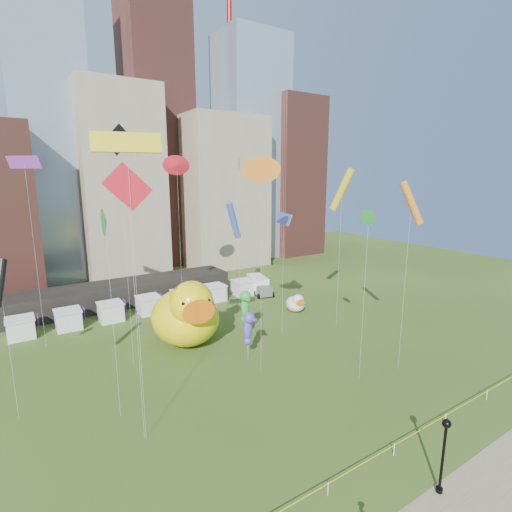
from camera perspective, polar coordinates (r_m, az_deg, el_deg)
ground at (r=26.92m, az=10.56°, el=-31.50°), size 160.00×160.00×0.00m
skyline at (r=76.68m, az=-21.42°, el=13.27°), size 101.00×23.00×68.00m
crane_right at (r=94.26m, az=-3.39°, el=29.37°), size 23.00×1.00×76.00m
pavilion at (r=59.13m, az=-22.04°, el=-5.60°), size 38.00×6.00×3.20m
vendor_tents at (r=54.82m, az=-15.57°, el=-7.04°), size 33.24×2.80×2.40m
caution_tape at (r=26.46m, az=10.63°, el=-30.42°), size 50.00×0.06×0.90m
big_duck at (r=43.15m, az=-10.23°, el=-8.46°), size 8.51×10.66×7.82m
small_duck at (r=53.55m, az=5.93°, el=-6.96°), size 3.35×3.83×2.70m
seahorse_green at (r=43.60m, az=-1.59°, el=-7.14°), size 1.54×1.79×5.83m
seahorse_purple at (r=39.06m, az=-1.15°, el=-10.31°), size 1.48×1.66×5.11m
lamppost at (r=27.06m, az=26.08°, el=-24.12°), size 0.51×0.51×4.93m
box_truck at (r=61.65m, az=0.43°, el=-4.28°), size 3.59×6.45×2.59m
kite_0 at (r=25.45m, az=-18.45°, el=9.05°), size 2.96×0.75×19.23m
kite_1 at (r=49.62m, az=-2.61°, el=13.38°), size 0.86×1.39×20.64m
kite_2 at (r=37.54m, az=-19.72°, el=15.17°), size 2.75×0.59×22.92m
kite_3 at (r=29.07m, az=-21.46°, el=4.61°), size 0.45×1.97×16.17m
kite_4 at (r=46.15m, az=12.64°, el=9.56°), size 1.67×3.02×19.30m
kite_5 at (r=43.36m, az=4.12°, el=5.48°), size 1.73×4.08×14.31m
kite_6 at (r=37.00m, az=22.04°, el=7.27°), size 1.64×2.35×17.99m
kite_7 at (r=45.54m, az=-31.13°, el=11.71°), size 3.03×3.43×20.33m
kite_8 at (r=50.59m, az=-11.65°, el=13.01°), size 2.48×0.45×20.94m
kite_10 at (r=33.00m, az=-33.70°, el=-3.38°), size 1.48×2.01×12.58m
kite_11 at (r=34.25m, az=16.35°, el=5.32°), size 0.35×1.26×15.54m
kite_12 at (r=25.38m, az=-18.60°, el=15.48°), size 4.11×1.58×20.98m
kite_13 at (r=54.15m, az=-3.36°, el=5.31°), size 3.22×2.37×15.01m
kite_14 at (r=34.24m, az=0.82°, el=12.61°), size 1.92×1.68×20.04m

